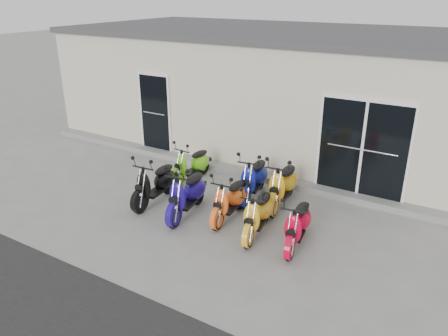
% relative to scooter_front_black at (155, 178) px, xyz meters
% --- Properties ---
extents(ground, '(80.00, 80.00, 0.00)m').
position_rel_scooter_front_black_xyz_m(ground, '(1.19, 0.37, -0.61)').
color(ground, gray).
rests_on(ground, ground).
extents(building, '(14.00, 6.00, 3.20)m').
position_rel_scooter_front_black_xyz_m(building, '(1.19, 5.57, 0.99)').
color(building, beige).
rests_on(building, ground).
extents(roof_cap, '(14.20, 6.20, 0.16)m').
position_rel_scooter_front_black_xyz_m(roof_cap, '(1.19, 5.57, 2.67)').
color(roof_cap, '#3F3F42').
rests_on(roof_cap, building).
extents(front_step, '(14.00, 0.40, 0.15)m').
position_rel_scooter_front_black_xyz_m(front_step, '(1.19, 2.39, -0.53)').
color(front_step, gray).
rests_on(front_step, ground).
extents(door_left, '(1.07, 0.08, 2.22)m').
position_rel_scooter_front_black_xyz_m(door_left, '(-2.01, 2.54, 0.65)').
color(door_left, black).
rests_on(door_left, front_step).
extents(door_right, '(2.02, 0.08, 2.22)m').
position_rel_scooter_front_black_xyz_m(door_right, '(3.79, 2.54, 0.65)').
color(door_right, black).
rests_on(door_right, front_step).
extents(scooter_front_black, '(0.70, 1.68, 1.22)m').
position_rel_scooter_front_black_xyz_m(scooter_front_black, '(0.00, 0.00, 0.00)').
color(scooter_front_black, black).
rests_on(scooter_front_black, ground).
extents(scooter_front_blue, '(0.86, 1.77, 1.25)m').
position_rel_scooter_front_black_xyz_m(scooter_front_blue, '(0.94, -0.10, 0.02)').
color(scooter_front_blue, navy).
rests_on(scooter_front_blue, ground).
extents(scooter_front_orange_a, '(0.64, 1.55, 1.13)m').
position_rel_scooter_front_black_xyz_m(scooter_front_orange_a, '(1.78, 0.20, -0.05)').
color(scooter_front_orange_a, orange).
rests_on(scooter_front_orange_a, ground).
extents(scooter_front_orange_b, '(0.77, 1.60, 1.13)m').
position_rel_scooter_front_black_xyz_m(scooter_front_orange_b, '(2.56, -0.05, -0.04)').
color(scooter_front_orange_b, yellow).
rests_on(scooter_front_orange_b, ground).
extents(scooter_front_red, '(0.76, 1.57, 1.11)m').
position_rel_scooter_front_black_xyz_m(scooter_front_red, '(3.37, -0.03, -0.05)').
color(scooter_front_red, red).
rests_on(scooter_front_red, ground).
extents(scooter_back_green, '(0.69, 1.54, 1.10)m').
position_rel_scooter_front_black_xyz_m(scooter_back_green, '(-0.02, 1.43, -0.06)').
color(scooter_back_green, '#70DF19').
rests_on(scooter_back_green, ground).
extents(scooter_back_blue, '(0.85, 1.72, 1.22)m').
position_rel_scooter_front_black_xyz_m(scooter_back_blue, '(1.75, 1.35, 0.00)').
color(scooter_back_blue, navy).
rests_on(scooter_back_blue, ground).
extents(scooter_back_yellow, '(0.79, 1.76, 1.26)m').
position_rel_scooter_front_black_xyz_m(scooter_back_yellow, '(2.47, 1.32, 0.02)').
color(scooter_back_yellow, gold).
rests_on(scooter_back_yellow, ground).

